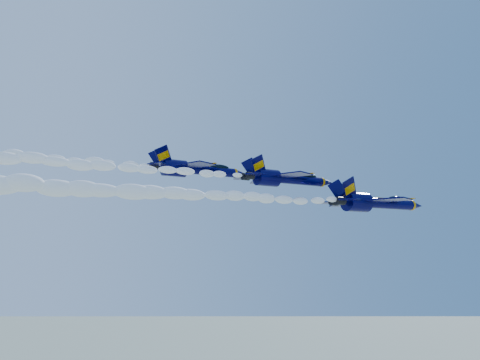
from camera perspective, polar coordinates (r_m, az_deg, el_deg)
jet_lead at (r=75.15m, az=16.12°, el=-2.65°), size 18.99×15.58×7.06m
smoke_trail_jet_lead at (r=55.79m, az=-9.94°, el=-1.45°), size 53.85×2.42×2.18m
jet_second at (r=69.50m, az=5.53°, el=0.18°), size 16.17×13.26×6.01m
smoke_trail_jet_second at (r=57.33m, az=-23.37°, el=2.22°), size 53.85×2.06×1.85m
jet_third at (r=77.13m, az=-5.60°, el=1.33°), size 17.81×14.61×6.62m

